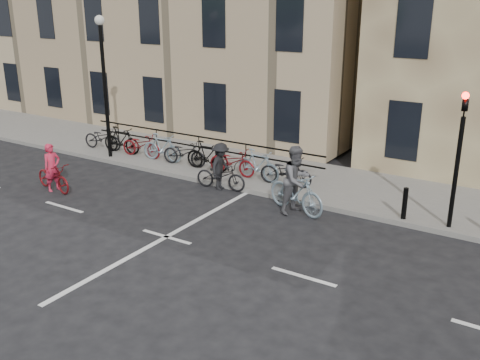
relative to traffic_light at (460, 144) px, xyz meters
The scene contains 10 objects.
ground 7.96m from the traffic_light, 145.01° to the right, with size 120.00×120.00×0.00m, color black.
sidewalk 10.60m from the traffic_light, behind, with size 46.00×4.00×0.15m, color slate.
building_west 17.70m from the traffic_light, 150.33° to the left, with size 20.00×10.00×10.00m, color tan.
traffic_light is the anchor object (origin of this frame).
lamp_post 12.74m from the traffic_light, behind, with size 0.36×0.36×5.28m.
bollard_east 2.21m from the traffic_light, behind, with size 0.14×0.14×0.90m, color black.
parked_bikes 9.70m from the traffic_light, behind, with size 10.40×1.23×1.05m.
cyclist_pink 12.33m from the traffic_light, 163.45° to the right, with size 1.84×0.87×1.57m.
cyclist_grey 4.54m from the traffic_light, 167.17° to the right, with size 2.16×1.17×2.01m.
cyclist_dark 7.37m from the traffic_light, behind, with size 1.82×1.08×1.57m.
Camera 1 is at (8.55, -9.82, 5.92)m, focal length 40.00 mm.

